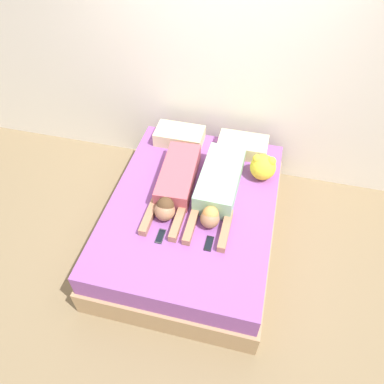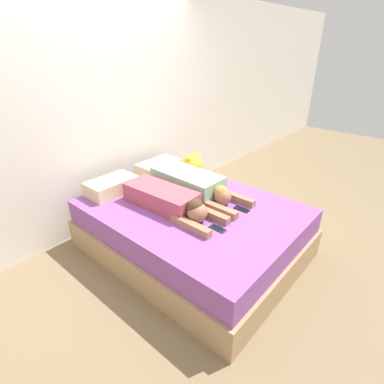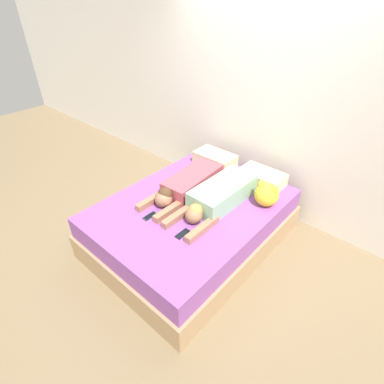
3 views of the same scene
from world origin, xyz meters
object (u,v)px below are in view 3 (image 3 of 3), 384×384
Objects in this scene: bed at (192,223)px; pillow_head_right at (262,178)px; pillow_head_left at (215,159)px; person_left at (186,185)px; plush_toy at (267,194)px; cell_phone_right at (183,234)px; cell_phone_left at (150,216)px; person_right at (218,196)px.

bed is 4.06× the size of pillow_head_right.
pillow_head_left is 0.47× the size of person_left.
bed is 0.43m from person_left.
person_left is at bearing -126.90° from pillow_head_right.
cell_phone_right is at bearing -110.13° from plush_toy.
cell_phone_left is (-0.17, -0.45, 0.28)m from bed.
person_right is at bearing -138.42° from plush_toy.
pillow_head_right is at bearing 126.58° from plush_toy.
person_left reaches higher than cell_phone_right.
plush_toy is (0.77, 0.96, 0.13)m from cell_phone_left.
person_left is (-0.19, 0.12, 0.37)m from bed.
bed is at bearing -31.70° from person_left.
person_right is at bearing 38.78° from bed.
person_right is 0.51m from plush_toy.
plush_toy is (0.79, 0.39, 0.04)m from person_left.
person_left reaches higher than pillow_head_left.
cell_phone_left is (-0.39, -0.62, -0.10)m from person_right.
plush_toy is at bearing 51.22° from cell_phone_left.
cell_phone_right is at bearing -94.24° from pillow_head_right.
person_left is at bearing 148.30° from bed.
pillow_head_left is 0.88m from person_right.
cell_phone_right is at bearing -58.91° from bed.
pillow_head_right is at bearing 67.59° from bed.
pillow_head_right is 0.68m from person_right.
person_right reaches higher than person_left.
pillow_head_left is at bearing 130.06° from person_right.
pillow_head_left is 3.35× the size of cell_phone_right.
bed is 7.87× the size of plush_toy.
cell_phone_left is at bearing -87.89° from person_left.
pillow_head_left is at bearing 97.66° from cell_phone_left.
cell_phone_left is at bearing -128.78° from plush_toy.
bed is 0.98m from pillow_head_left.
person_left is 7.16× the size of cell_phone_right.
plush_toy reaches higher than bed.
person_left is 4.14× the size of plush_toy.
plush_toy is at bearing 41.58° from person_right.
pillow_head_right is (0.70, 0.00, 0.00)m from pillow_head_left.
pillow_head_right is 3.35× the size of cell_phone_left.
cell_phone_left is (0.17, -1.29, -0.07)m from pillow_head_left.
cell_phone_right is at bearing 3.52° from cell_phone_left.
person_right is 0.60m from cell_phone_right.
pillow_head_right is 0.42m from plush_toy.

